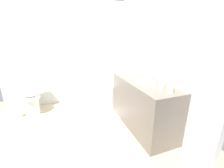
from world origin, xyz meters
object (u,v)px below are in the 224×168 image
(water_bottle_1, at_px, (131,69))
(sink_basin, at_px, (144,81))
(toilet, at_px, (32,97))
(water_bottle_2, at_px, (172,84))
(toilet_paper_roll, at_px, (19,115))
(bathtub, at_px, (94,93))
(drinking_glass_1, at_px, (137,75))
(sink_faucet, at_px, (153,79))
(bath_mat, at_px, (105,115))
(water_bottle_0, at_px, (134,69))
(drinking_glass_2, at_px, (153,83))
(drinking_glass_0, at_px, (161,86))

(water_bottle_1, bearing_deg, sink_basin, -95.58)
(toilet, height_order, sink_basin, sink_basin)
(water_bottle_2, height_order, toilet_paper_roll, water_bottle_2)
(bathtub, relative_size, sink_basin, 5.39)
(toilet, distance_m, drinking_glass_1, 2.22)
(water_bottle_2, bearing_deg, drinking_glass_1, 92.02)
(bathtub, height_order, toilet, bathtub)
(sink_faucet, relative_size, water_bottle_1, 0.72)
(sink_faucet, height_order, bath_mat, sink_faucet)
(toilet, xyz_separation_m, water_bottle_0, (1.98, -0.75, 0.60))
(sink_faucet, xyz_separation_m, drinking_glass_1, (-0.14, 0.30, 0.02))
(drinking_glass_2, bearing_deg, toilet, 142.98)
(sink_basin, xyz_separation_m, water_bottle_2, (0.07, -0.55, 0.10))
(water_bottle_0, bearing_deg, sink_faucet, -79.62)
(water_bottle_0, xyz_separation_m, drinking_glass_1, (-0.04, -0.20, -0.06))
(drinking_glass_0, distance_m, drinking_glass_1, 0.65)
(bathtub, distance_m, sink_faucet, 1.55)
(water_bottle_2, relative_size, drinking_glass_1, 2.55)
(toilet, bearing_deg, bath_mat, 62.08)
(drinking_glass_2, bearing_deg, toilet_paper_roll, 148.51)
(bathtub, height_order, sink_basin, bathtub)
(toilet, relative_size, water_bottle_1, 3.24)
(sink_basin, height_order, bath_mat, sink_basin)
(sink_faucet, distance_m, water_bottle_1, 0.59)
(water_bottle_0, bearing_deg, water_bottle_2, -90.80)
(sink_basin, relative_size, drinking_glass_1, 2.89)
(water_bottle_0, bearing_deg, drinking_glass_2, -94.37)
(bathtub, bearing_deg, water_bottle_1, -45.58)
(water_bottle_0, relative_size, water_bottle_1, 1.11)
(toilet, distance_m, bath_mat, 1.58)
(sink_faucet, relative_size, water_bottle_2, 0.59)
(water_bottle_2, bearing_deg, water_bottle_0, 89.20)
(sink_faucet, relative_size, water_bottle_0, 0.65)
(toilet, bearing_deg, bathtub, 86.45)
(water_bottle_1, bearing_deg, water_bottle_2, -89.30)
(water_bottle_1, relative_size, drinking_glass_0, 2.57)
(toilet, bearing_deg, sink_faucet, 56.58)
(water_bottle_2, height_order, drinking_glass_0, water_bottle_2)
(bathtub, relative_size, toilet_paper_roll, 13.29)
(toilet, height_order, water_bottle_1, water_bottle_1)
(toilet, distance_m, water_bottle_2, 2.73)
(drinking_glass_0, bearing_deg, drinking_glass_1, 92.78)
(water_bottle_1, xyz_separation_m, toilet_paper_roll, (-2.22, 0.56, -0.90))
(water_bottle_2, distance_m, drinking_glass_1, 0.85)
(drinking_glass_1, bearing_deg, water_bottle_0, 77.50)
(water_bottle_0, xyz_separation_m, drinking_glass_0, (-0.01, -0.85, -0.07))
(bathtub, bearing_deg, water_bottle_2, -70.10)
(water_bottle_1, relative_size, water_bottle_2, 0.81)
(water_bottle_1, distance_m, drinking_glass_0, 0.93)
(bathtub, bearing_deg, drinking_glass_1, -56.48)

